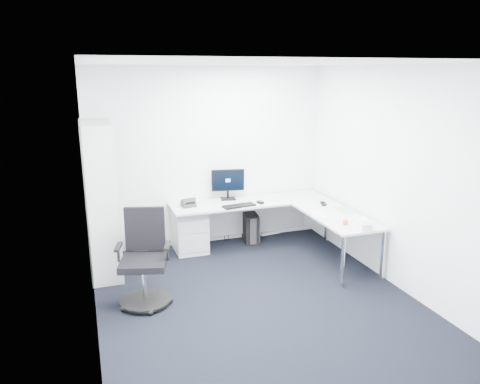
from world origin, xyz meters
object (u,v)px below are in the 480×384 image
object	(u,v)px
task_chair	(143,260)
laptop	(347,203)
l_desk	(258,230)
monitor	(228,184)
bookshelf	(101,199)

from	to	relation	value
task_chair	laptop	bearing A→B (deg)	24.90
l_desk	task_chair	xyz separation A→B (m)	(-1.80, -1.06, 0.20)
l_desk	monitor	size ratio (longest dim) A/B	4.81
l_desk	bookshelf	bearing A→B (deg)	178.68
l_desk	monitor	distance (m)	0.85
l_desk	task_chair	distance (m)	2.10
monitor	task_chair	bearing A→B (deg)	-123.76
bookshelf	monitor	bearing A→B (deg)	14.33
bookshelf	monitor	size ratio (longest dim) A/B	3.99
l_desk	monitor	bearing A→B (deg)	118.93
monitor	l_desk	bearing A→B (deg)	-51.39
l_desk	bookshelf	distance (m)	2.27
bookshelf	task_chair	bearing A→B (deg)	-71.22
l_desk	laptop	xyz separation A→B (m)	(1.12, -0.56, 0.46)
bookshelf	monitor	xyz separation A→B (m)	(1.88, 0.48, -0.05)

